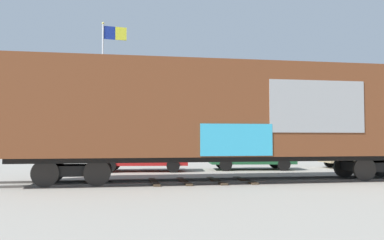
{
  "coord_description": "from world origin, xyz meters",
  "views": [
    {
      "loc": [
        -4.78,
        -14.69,
        1.6
      ],
      "look_at": [
        -0.6,
        1.78,
        2.4
      ],
      "focal_mm": 38.24,
      "sensor_mm": 36.0,
      "label": 1
    }
  ],
  "objects_px": {
    "flagpole": "(108,71)",
    "parked_car_tan": "(359,153)",
    "freight_car": "(233,113)",
    "parked_car_red": "(141,154)",
    "parked_car_green": "(251,154)"
  },
  "relations": [
    {
      "from": "freight_car",
      "to": "parked_car_red",
      "type": "height_order",
      "value": "freight_car"
    },
    {
      "from": "freight_car",
      "to": "flagpole",
      "type": "relative_size",
      "value": 1.7
    },
    {
      "from": "parked_car_red",
      "to": "parked_car_green",
      "type": "xyz_separation_m",
      "value": [
        5.77,
        -0.35,
        -0.07
      ]
    },
    {
      "from": "freight_car",
      "to": "parked_car_tan",
      "type": "relative_size",
      "value": 3.72
    },
    {
      "from": "freight_car",
      "to": "flagpole",
      "type": "xyz_separation_m",
      "value": [
        -4.11,
        13.95,
        3.71
      ]
    },
    {
      "from": "parked_car_green",
      "to": "flagpole",
      "type": "bearing_deg",
      "value": 130.1
    },
    {
      "from": "parked_car_red",
      "to": "parked_car_green",
      "type": "distance_m",
      "value": 5.79
    },
    {
      "from": "parked_car_tan",
      "to": "flagpole",
      "type": "bearing_deg",
      "value": 146.82
    },
    {
      "from": "flagpole",
      "to": "parked_car_tan",
      "type": "xyz_separation_m",
      "value": [
        13.44,
        -8.79,
        -5.51
      ]
    },
    {
      "from": "flagpole",
      "to": "parked_car_tan",
      "type": "relative_size",
      "value": 2.19
    },
    {
      "from": "parked_car_red",
      "to": "parked_car_green",
      "type": "height_order",
      "value": "parked_car_red"
    },
    {
      "from": "freight_car",
      "to": "parked_car_tan",
      "type": "height_order",
      "value": "freight_car"
    },
    {
      "from": "flagpole",
      "to": "parked_car_tan",
      "type": "height_order",
      "value": "flagpole"
    },
    {
      "from": "parked_car_red",
      "to": "parked_car_green",
      "type": "bearing_deg",
      "value": -3.48
    },
    {
      "from": "parked_car_red",
      "to": "parked_car_tan",
      "type": "distance_m",
      "value": 12.12
    }
  ]
}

